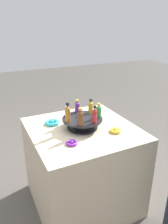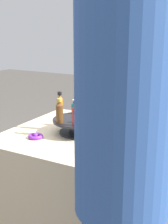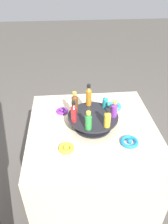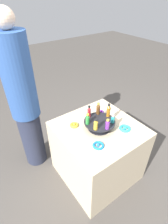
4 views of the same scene
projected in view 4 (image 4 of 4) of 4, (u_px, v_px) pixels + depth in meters
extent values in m
plane|color=#4C4742|center=(96.00, 171.00, 2.19)|extent=(12.00, 12.00, 0.00)
cube|color=beige|center=(98.00, 152.00, 1.97)|extent=(0.80, 0.80, 0.72)
cylinder|color=black|center=(99.00, 127.00, 1.76)|extent=(0.24, 0.24, 0.01)
cylinder|color=black|center=(99.00, 125.00, 1.74)|extent=(0.12, 0.12, 0.06)
cylinder|color=black|center=(100.00, 122.00, 1.72)|extent=(0.31, 0.31, 0.01)
cylinder|color=brown|center=(98.00, 110.00, 1.79)|extent=(0.04, 0.04, 0.09)
cone|color=brown|center=(98.00, 105.00, 1.75)|extent=(0.04, 0.04, 0.02)
cylinder|color=#B79338|center=(98.00, 104.00, 1.74)|extent=(0.03, 0.03, 0.02)
cylinder|color=#B21E23|center=(89.00, 113.00, 1.74)|extent=(0.03, 0.03, 0.10)
cone|color=#B21E23|center=(89.00, 108.00, 1.71)|extent=(0.03, 0.03, 0.02)
cylinder|color=black|center=(89.00, 107.00, 1.70)|extent=(0.02, 0.02, 0.02)
cylinder|color=#288438|center=(88.00, 120.00, 1.66)|extent=(0.04, 0.04, 0.08)
cone|color=#288438|center=(88.00, 116.00, 1.63)|extent=(0.04, 0.04, 0.02)
cylinder|color=gold|center=(88.00, 115.00, 1.62)|extent=(0.03, 0.03, 0.01)
cylinder|color=gold|center=(96.00, 126.00, 1.60)|extent=(0.04, 0.04, 0.08)
cone|color=gold|center=(96.00, 121.00, 1.57)|extent=(0.04, 0.04, 0.02)
cylinder|color=black|center=(96.00, 120.00, 1.56)|extent=(0.03, 0.03, 0.02)
cylinder|color=#702D93|center=(107.00, 125.00, 1.60)|extent=(0.04, 0.04, 0.08)
cone|color=#702D93|center=(108.00, 122.00, 1.58)|extent=(0.04, 0.04, 0.02)
cylinder|color=gold|center=(108.00, 120.00, 1.57)|extent=(0.03, 0.03, 0.01)
cylinder|color=teal|center=(113.00, 120.00, 1.68)|extent=(0.04, 0.04, 0.06)
cone|color=teal|center=(113.00, 117.00, 1.66)|extent=(0.03, 0.03, 0.01)
cylinder|color=silver|center=(113.00, 116.00, 1.65)|extent=(0.02, 0.02, 0.01)
cylinder|color=#AD6B19|center=(108.00, 112.00, 1.75)|extent=(0.04, 0.04, 0.11)
cone|color=#AD6B19|center=(109.00, 107.00, 1.71)|extent=(0.04, 0.04, 0.02)
cylinder|color=black|center=(109.00, 105.00, 1.70)|extent=(0.02, 0.02, 0.02)
torus|color=gold|center=(74.00, 125.00, 1.78)|extent=(0.09, 0.09, 0.02)
sphere|color=gold|center=(74.00, 125.00, 1.77)|extent=(0.03, 0.03, 0.03)
torus|color=blue|center=(98.00, 145.00, 1.55)|extent=(0.10, 0.10, 0.02)
sphere|color=blue|center=(98.00, 145.00, 1.55)|extent=(0.03, 0.03, 0.03)
torus|color=#2DB7CC|center=(125.00, 128.00, 1.73)|extent=(0.11, 0.11, 0.03)
sphere|color=#2DB7CC|center=(125.00, 128.00, 1.73)|extent=(0.04, 0.04, 0.04)
torus|color=purple|center=(100.00, 112.00, 1.96)|extent=(0.08, 0.08, 0.02)
sphere|color=purple|center=(100.00, 112.00, 1.96)|extent=(0.03, 0.03, 0.03)
cylinder|color=#282D42|center=(33.00, 138.00, 2.13)|extent=(0.26, 0.26, 0.74)
cylinder|color=#2D5193|center=(18.00, 78.00, 1.67)|extent=(0.30, 0.30, 0.85)
sphere|color=beige|center=(4.00, 18.00, 1.37)|extent=(0.18, 0.18, 0.18)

